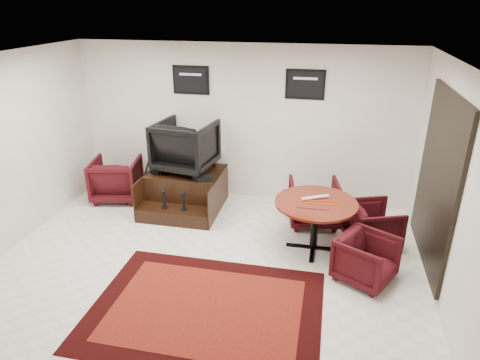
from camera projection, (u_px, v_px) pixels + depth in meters
name	position (u px, v px, depth m)	size (l,w,h in m)	color
ground	(204.00, 269.00, 5.96)	(6.00, 6.00, 0.00)	white
room_shell	(234.00, 146.00, 5.29)	(6.02, 5.02, 2.81)	white
area_rug	(206.00, 309.00, 5.18)	(2.77, 2.08, 0.01)	black
shine_podium	(185.00, 191.00, 7.62)	(1.29, 1.33, 0.66)	black
shine_chair	(186.00, 143.00, 7.41)	(0.95, 0.89, 0.98)	black
shoes_pair	(160.00, 168.00, 7.53)	(0.26, 0.32, 0.11)	black
polish_kit	(205.00, 178.00, 7.13)	(0.24, 0.17, 0.08)	black
umbrella_black	(143.00, 187.00, 7.55)	(0.30, 0.11, 0.82)	black
umbrella_hooked	(143.00, 182.00, 7.63)	(0.34, 0.13, 0.90)	black
armchair_side	(116.00, 177.00, 7.91)	(0.83, 0.78, 0.86)	black
meeting_table	(316.00, 208.00, 6.18)	(1.19, 1.19, 0.78)	#47170A
table_chair_back	(314.00, 201.00, 7.04)	(0.79, 0.74, 0.81)	black
table_chair_window	(373.00, 223.00, 6.42)	(0.71, 0.66, 0.73)	black
table_chair_corner	(366.00, 257.00, 5.60)	(0.68, 0.64, 0.70)	black
paper_roll	(315.00, 197.00, 6.22)	(0.05, 0.05, 0.42)	silver
table_clutter	(319.00, 204.00, 6.06)	(0.57, 0.33, 0.01)	#D33C0B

